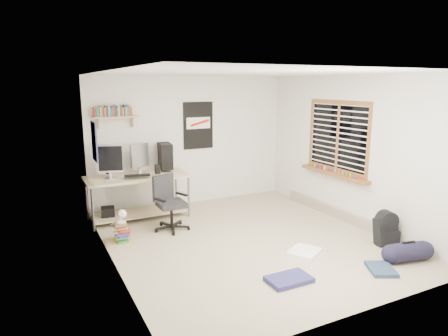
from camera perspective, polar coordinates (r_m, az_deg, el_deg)
name	(u,v)px	position (r m, az deg, el deg)	size (l,w,h in m)	color
floor	(248,240)	(6.23, 3.38, -10.28)	(4.00, 4.50, 0.01)	gray
ceiling	(250,73)	(5.78, 3.69, 13.45)	(4.00, 4.50, 0.01)	white
back_wall	(191,141)	(7.88, -4.74, 3.87)	(4.00, 0.01, 2.50)	silver
left_wall	(110,174)	(5.19, -16.01, -0.77)	(0.01, 4.50, 2.50)	silver
right_wall	(351,150)	(7.09, 17.71, 2.44)	(0.01, 4.50, 2.50)	silver
desk	(138,198)	(7.25, -12.15, -4.23)	(1.78, 0.78, 0.81)	tan
monitor_left	(110,163)	(6.96, -16.00, 0.70)	(0.43, 0.11, 0.48)	#98989C
monitor_right	(140,160)	(7.28, -11.96, 1.16)	(0.38, 0.10, 0.42)	#B1B1B6
pc_tower	(165,156)	(7.47, -8.39, 1.74)	(0.21, 0.45, 0.47)	black
keyboard	(137,175)	(6.95, -12.31, -1.05)	(0.43, 0.15, 0.02)	black
speaker_left	(109,169)	(7.23, -16.15, -0.14)	(0.09, 0.09, 0.17)	black
speaker_right	(157,169)	(7.05, -9.49, -0.17)	(0.08, 0.08, 0.16)	black
office_chair	(171,201)	(6.55, -7.55, -4.66)	(0.59, 0.59, 0.90)	black
wall_shelf	(116,117)	(7.30, -15.16, 7.04)	(0.80, 0.22, 0.24)	tan
poster_back_wall	(198,126)	(7.88, -3.69, 6.08)	(0.62, 0.03, 0.92)	black
poster_left_wall	(94,142)	(6.31, -18.04, 3.61)	(0.02, 0.42, 0.60)	navy
window	(337,137)	(7.24, 15.84, 4.34)	(0.10, 1.50, 1.26)	brown
baseboard_heater	(333,211)	(7.53, 15.29, -5.97)	(0.08, 2.50, 0.18)	#B7B2A8
backpack	(386,232)	(6.46, 22.10, -8.43)	(0.31, 0.25, 0.41)	black
duffel_bag	(408,252)	(6.01, 24.78, -10.78)	(0.26, 0.26, 0.52)	black
tshirt	(304,251)	(5.89, 11.41, -11.61)	(0.44, 0.37, 0.04)	white
jeans_a	(289,279)	(5.08, 9.27, -15.42)	(0.53, 0.34, 0.06)	navy
jeans_b	(381,269)	(5.64, 21.53, -13.30)	(0.41, 0.31, 0.05)	#22334D
book_stack	(121,232)	(6.31, -14.56, -8.86)	(0.47, 0.38, 0.32)	brown
desk_lamp	(121,218)	(6.22, -14.45, -6.92)	(0.13, 0.22, 0.22)	white
subwoofer	(108,214)	(7.22, -16.23, -6.37)	(0.22, 0.22, 0.25)	black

